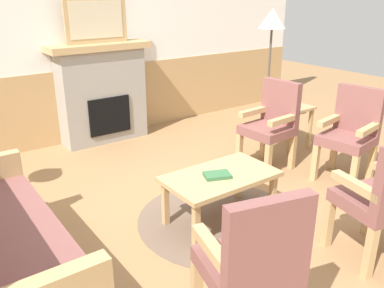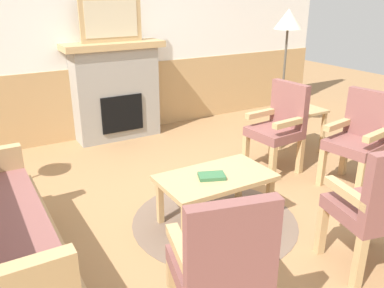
# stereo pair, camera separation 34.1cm
# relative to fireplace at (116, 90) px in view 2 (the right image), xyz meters

# --- Properties ---
(ground_plane) EXTENTS (14.00, 14.00, 0.00)m
(ground_plane) POSITION_rel_fireplace_xyz_m (0.00, -2.35, -0.65)
(ground_plane) COLOR #997047
(wall_back) EXTENTS (7.20, 0.14, 2.70)m
(wall_back) POSITION_rel_fireplace_xyz_m (0.00, 0.25, 0.66)
(wall_back) COLOR white
(wall_back) RESTS_ON ground_plane
(fireplace) EXTENTS (1.30, 0.44, 1.28)m
(fireplace) POSITION_rel_fireplace_xyz_m (0.00, 0.00, 0.00)
(fireplace) COLOR gray
(fireplace) RESTS_ON ground_plane
(framed_picture) EXTENTS (0.80, 0.04, 0.56)m
(framed_picture) POSITION_rel_fireplace_xyz_m (0.00, 0.00, 0.91)
(framed_picture) COLOR tan
(framed_picture) RESTS_ON fireplace
(coffee_table) EXTENTS (0.96, 0.56, 0.44)m
(coffee_table) POSITION_rel_fireplace_xyz_m (-0.06, -2.49, -0.27)
(coffee_table) COLOR tan
(coffee_table) RESTS_ON ground_plane
(round_rug) EXTENTS (1.45, 1.45, 0.01)m
(round_rug) POSITION_rel_fireplace_xyz_m (-0.06, -2.49, -0.65)
(round_rug) COLOR brown
(round_rug) RESTS_ON ground_plane
(book_on_table) EXTENTS (0.26, 0.22, 0.03)m
(book_on_table) POSITION_rel_fireplace_xyz_m (-0.11, -2.51, -0.20)
(book_on_table) COLOR #33663D
(book_on_table) RESTS_ON coffee_table
(armchair_near_fireplace) EXTENTS (0.51, 0.51, 0.98)m
(armchair_near_fireplace) POSITION_rel_fireplace_xyz_m (1.15, -1.92, -0.11)
(armchair_near_fireplace) COLOR tan
(armchair_near_fireplace) RESTS_ON ground_plane
(armchair_by_window_left) EXTENTS (0.55, 0.55, 0.98)m
(armchair_by_window_left) POSITION_rel_fireplace_xyz_m (1.58, -2.62, -0.11)
(armchair_by_window_left) COLOR tan
(armchair_by_window_left) RESTS_ON ground_plane
(armchair_front_left) EXTENTS (0.58, 0.58, 0.98)m
(armchair_front_left) POSITION_rel_fireplace_xyz_m (-0.75, -3.60, -0.11)
(armchair_front_left) COLOR tan
(armchair_front_left) RESTS_ON ground_plane
(armchair_front_center) EXTENTS (0.57, 0.57, 0.98)m
(armchair_front_center) POSITION_rel_fireplace_xyz_m (0.53, -3.60, -0.11)
(armchair_front_center) COLOR tan
(armchair_front_center) RESTS_ON ground_plane
(side_table) EXTENTS (0.44, 0.44, 0.55)m
(side_table) POSITION_rel_fireplace_xyz_m (1.79, -1.64, -0.22)
(side_table) COLOR tan
(side_table) RESTS_ON ground_plane
(floor_lamp_by_chairs) EXTENTS (0.36, 0.36, 1.68)m
(floor_lamp_by_chairs) POSITION_rel_fireplace_xyz_m (1.99, -1.03, 0.80)
(floor_lamp_by_chairs) COLOR #332D28
(floor_lamp_by_chairs) RESTS_ON ground_plane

